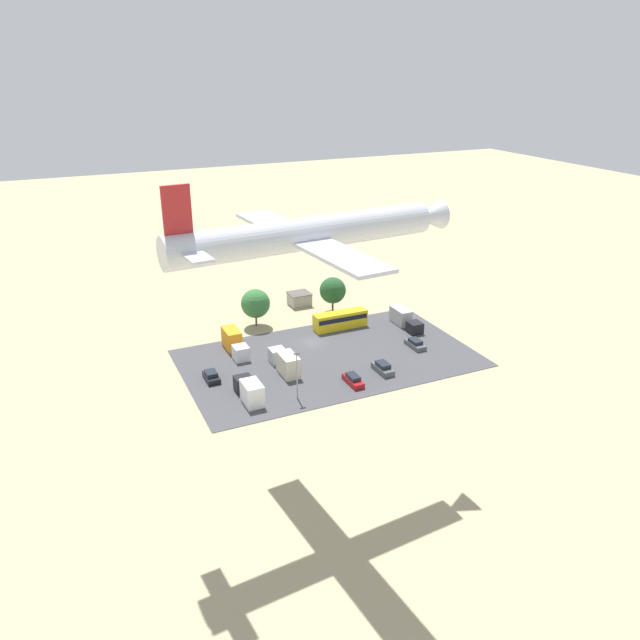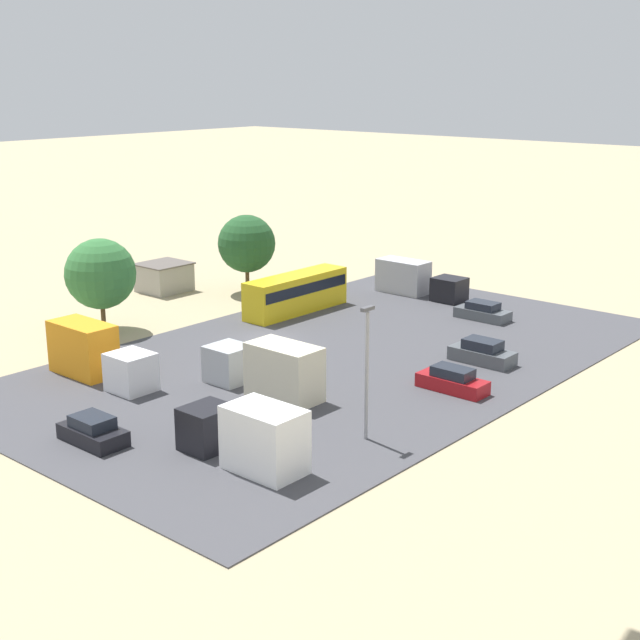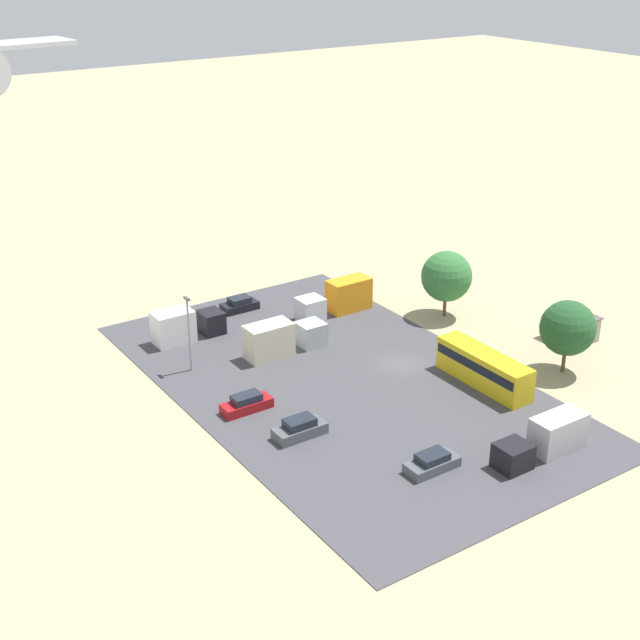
# 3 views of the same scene
# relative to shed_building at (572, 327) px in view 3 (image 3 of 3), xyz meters

# --- Properties ---
(ground_plane) EXTENTS (400.00, 400.00, 0.00)m
(ground_plane) POSITION_rel_shed_building_xyz_m (5.13, 18.00, -1.32)
(ground_plane) COLOR tan
(parking_lot_surface) EXTENTS (48.13, 28.34, 0.08)m
(parking_lot_surface) POSITION_rel_shed_building_xyz_m (5.13, 24.97, -1.28)
(parking_lot_surface) COLOR #424247
(parking_lot_surface) RESTS_ON ground
(shed_building) EXTENTS (4.32, 4.02, 2.62)m
(shed_building) POSITION_rel_shed_building_xyz_m (0.00, 0.00, 0.00)
(shed_building) COLOR #9E998E
(shed_building) RESTS_ON ground
(bus) EXTENTS (10.24, 2.55, 3.16)m
(bus) POSITION_rel_shed_building_xyz_m (-2.24, 14.30, 0.46)
(bus) COLOR gold
(bus) RESTS_ON ground
(parked_car_0) EXTENTS (1.91, 4.40, 1.44)m
(parked_car_0) POSITION_rel_shed_building_xyz_m (-10.36, 27.33, -0.64)
(parked_car_0) COLOR #4C5156
(parked_car_0) RESTS_ON ground
(parked_car_1) EXTENTS (1.97, 4.00, 1.50)m
(parked_car_1) POSITION_rel_shed_building_xyz_m (25.18, 24.42, -0.61)
(parked_car_1) COLOR black
(parked_car_1) RESTS_ON ground
(parked_car_2) EXTENTS (1.72, 4.53, 1.53)m
(parked_car_2) POSITION_rel_shed_building_xyz_m (5.61, 34.66, -0.60)
(parked_car_2) COLOR maroon
(parked_car_2) RESTS_ON ground
(parked_car_3) EXTENTS (1.92, 4.47, 1.64)m
(parked_car_3) POSITION_rel_shed_building_xyz_m (-0.53, 33.14, -0.55)
(parked_car_3) COLOR #4C5156
(parked_car_3) RESTS_ON ground
(parked_truck_0) EXTENTS (2.42, 8.69, 3.48)m
(parked_truck_0) POSITION_rel_shed_building_xyz_m (18.73, 15.83, 0.36)
(parked_truck_0) COLOR silver
(parked_truck_0) RESTS_ON ground
(parked_truck_1) EXTENTS (2.48, 8.45, 3.42)m
(parked_truck_1) POSITION_rel_shed_building_xyz_m (13.53, 26.29, 0.33)
(parked_truck_1) COLOR #ADB2B7
(parked_truck_1) RESTS_ON ground
(parked_truck_2) EXTENTS (2.33, 8.59, 2.98)m
(parked_truck_2) POSITION_rel_shed_building_xyz_m (-13.64, 18.46, 0.13)
(parked_truck_2) COLOR black
(parked_truck_2) RESTS_ON ground
(parked_truck_3) EXTENTS (2.55, 7.35, 3.33)m
(parked_truck_3) POSITION_rel_shed_building_xyz_m (21.67, 32.73, 0.29)
(parked_truck_3) COLOR black
(parked_truck_3) RESTS_ON ground
(tree_near_shed) EXTENTS (5.19, 5.19, 7.13)m
(tree_near_shed) POSITION_rel_shed_building_xyz_m (-4.55, 6.23, 3.21)
(tree_near_shed) COLOR brown
(tree_near_shed) RESTS_ON ground
(tree_apron_mid) EXTENTS (5.42, 5.42, 7.27)m
(tree_apron_mid) POSITION_rel_shed_building_xyz_m (11.65, 6.80, 3.24)
(tree_apron_mid) COLOR brown
(tree_apron_mid) RESTS_ON ground
(light_pole_lot_centre) EXTENTS (0.90, 0.28, 7.43)m
(light_pole_lot_centre) POSITION_rel_shed_building_xyz_m (15.17, 35.25, 2.90)
(light_pole_lot_centre) COLOR gray
(light_pole_lot_centre) RESTS_ON ground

